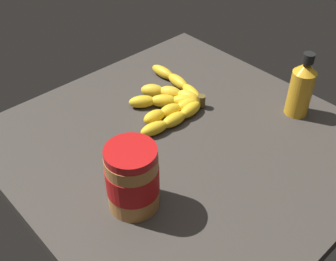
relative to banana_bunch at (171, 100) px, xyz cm
name	(u,v)px	position (x,y,z in cm)	size (l,w,h in cm)	color
ground_plane	(183,146)	(11.44, -7.00, -3.38)	(75.10, 74.12, 3.69)	#38332D
banana_bunch	(171,100)	(0.00, 0.00, 0.00)	(23.07, 23.01, 3.30)	yellow
peanut_butter_jar	(132,178)	(18.31, -26.71, 5.27)	(9.81, 9.81, 13.76)	#B27238
honey_bottle	(301,88)	(22.63, 20.35, 5.72)	(5.56, 5.56, 16.17)	gold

